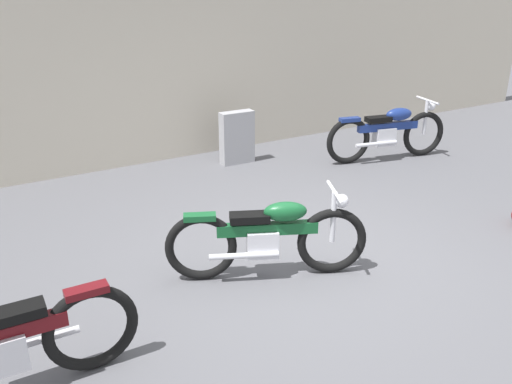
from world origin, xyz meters
The scene contains 5 objects.
ground_plane centered at (0.00, 0.00, 0.00)m, with size 40.00×40.00×0.00m, color #56565B.
building_wall centered at (0.00, 4.26, 1.57)m, with size 18.00×0.30×3.15m, color beige.
stone_marker centered at (0.92, 3.35, 0.43)m, with size 0.56×0.20×0.87m, color #9E9EA3.
motorcycle_blue centered at (3.20, 2.22, 0.48)m, with size 2.16×0.76×0.99m.
motorcycle_green centered at (-0.53, 0.01, 0.45)m, with size 1.91×1.02×0.92m.
Camera 1 is at (-3.06, -4.02, 2.87)m, focal length 37.06 mm.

